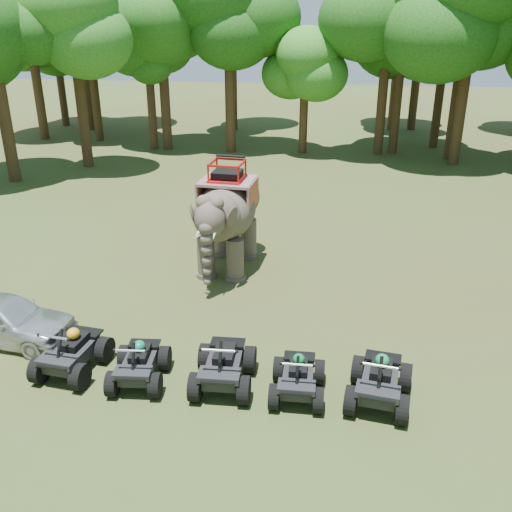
# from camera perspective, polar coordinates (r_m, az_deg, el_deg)

# --- Properties ---
(ground) EXTENTS (110.00, 110.00, 0.00)m
(ground) POSITION_cam_1_polar(r_m,az_deg,el_deg) (15.45, -0.63, -8.25)
(ground) COLOR #47381E
(ground) RESTS_ON ground
(elephant) EXTENTS (2.30, 4.58, 3.72)m
(elephant) POSITION_cam_1_polar(r_m,az_deg,el_deg) (18.86, -2.88, 4.11)
(elephant) COLOR #4E4138
(elephant) RESTS_ON ground
(parked_car) EXTENTS (3.94, 1.91, 1.30)m
(parked_car) POSITION_cam_1_polar(r_m,az_deg,el_deg) (16.49, -23.97, -5.70)
(parked_car) COLOR silver
(parked_car) RESTS_ON ground
(atv_0) EXTENTS (1.53, 1.96, 1.35)m
(atv_0) POSITION_cam_1_polar(r_m,az_deg,el_deg) (14.55, -18.00, -8.65)
(atv_0) COLOR black
(atv_0) RESTS_ON ground
(atv_1) EXTENTS (1.37, 1.78, 1.25)m
(atv_1) POSITION_cam_1_polar(r_m,az_deg,el_deg) (13.80, -11.67, -10.04)
(atv_1) COLOR black
(atv_1) RESTS_ON ground
(atv_2) EXTENTS (1.43, 1.92, 1.38)m
(atv_2) POSITION_cam_1_polar(r_m,az_deg,el_deg) (13.39, -3.28, -10.31)
(atv_2) COLOR black
(atv_2) RESTS_ON ground
(atv_3) EXTENTS (1.22, 1.66, 1.22)m
(atv_3) POSITION_cam_1_polar(r_m,az_deg,el_deg) (13.14, 4.22, -11.52)
(atv_3) COLOR black
(atv_3) RESTS_ON ground
(atv_4) EXTENTS (1.62, 2.04, 1.38)m
(atv_4) POSITION_cam_1_polar(r_m,az_deg,el_deg) (13.18, 12.33, -11.57)
(atv_4) COLOR black
(atv_4) RESTS_ON ground
(tree_0) EXTENTS (4.63, 4.63, 6.62)m
(tree_0) POSITION_cam_1_polar(r_m,az_deg,el_deg) (34.78, 4.84, 15.59)
(tree_0) COLOR #195114
(tree_0) RESTS_ON ground
(tree_1) EXTENTS (6.06, 6.06, 8.66)m
(tree_1) POSITION_cam_1_polar(r_m,az_deg,el_deg) (35.08, 12.67, 16.88)
(tree_1) COLOR #195114
(tree_1) RESTS_ON ground
(tree_2) EXTENTS (6.84, 6.84, 9.77)m
(tree_2) POSITION_cam_1_polar(r_m,az_deg,el_deg) (33.68, 20.22, 16.73)
(tree_2) COLOR #195114
(tree_2) RESTS_ON ground
(tree_25) EXTENTS (6.17, 6.17, 8.81)m
(tree_25) POSITION_cam_1_polar(r_m,az_deg,el_deg) (32.68, -17.28, 16.08)
(tree_25) COLOR #195114
(tree_25) RESTS_ON ground
(tree_26) EXTENTS (4.65, 4.65, 6.64)m
(tree_26) POSITION_cam_1_polar(r_m,az_deg,el_deg) (36.26, -10.48, 15.64)
(tree_26) COLOR #195114
(tree_26) RESTS_ON ground
(tree_27) EXTENTS (6.87, 6.87, 9.82)m
(tree_27) POSITION_cam_1_polar(r_m,az_deg,el_deg) (34.80, -2.66, 18.30)
(tree_27) COLOR #195114
(tree_27) RESTS_ON ground
(tree_28) EXTENTS (7.03, 7.03, 10.04)m
(tree_28) POSITION_cam_1_polar(r_m,az_deg,el_deg) (34.83, 19.78, 17.21)
(tree_28) COLOR #195114
(tree_28) RESTS_ON ground
(tree_29) EXTENTS (6.49, 6.49, 9.27)m
(tree_29) POSITION_cam_1_polar(r_m,az_deg,el_deg) (42.61, 13.94, 18.30)
(tree_29) COLOR #195114
(tree_29) RESTS_ON ground
(tree_31) EXTENTS (5.45, 5.45, 7.78)m
(tree_31) POSITION_cam_1_polar(r_m,az_deg,el_deg) (39.40, -15.95, 16.61)
(tree_31) COLOR #195114
(tree_31) RESTS_ON ground
(tree_32) EXTENTS (5.37, 5.37, 7.68)m
(tree_32) POSITION_cam_1_polar(r_m,az_deg,el_deg) (45.32, -19.07, 17.00)
(tree_32) COLOR #195114
(tree_32) RESTS_ON ground
(tree_33) EXTENTS (7.14, 7.14, 10.20)m
(tree_33) POSITION_cam_1_polar(r_m,az_deg,el_deg) (43.18, -16.77, 18.70)
(tree_33) COLOR #195114
(tree_33) RESTS_ON ground
(tree_34) EXTENTS (6.63, 6.63, 9.48)m
(tree_34) POSITION_cam_1_polar(r_m,az_deg,el_deg) (35.91, -9.27, 17.93)
(tree_34) COLOR #195114
(tree_34) RESTS_ON ground
(tree_35) EXTENTS (6.81, 6.81, 9.72)m
(tree_35) POSITION_cam_1_polar(r_m,az_deg,el_deg) (40.90, -21.32, 17.55)
(tree_35) COLOR #195114
(tree_35) RESTS_ON ground
(tree_36) EXTENTS (6.43, 6.43, 9.18)m
(tree_36) POSITION_cam_1_polar(r_m,az_deg,el_deg) (41.72, -2.36, 18.77)
(tree_36) COLOR #195114
(tree_36) RESTS_ON ground
(tree_38) EXTENTS (5.68, 5.68, 8.11)m
(tree_38) POSITION_cam_1_polar(r_m,az_deg,el_deg) (35.44, 14.07, 16.36)
(tree_38) COLOR #195114
(tree_38) RESTS_ON ground
(tree_40) EXTENTS (5.28, 5.28, 7.55)m
(tree_40) POSITION_cam_1_polar(r_m,az_deg,el_deg) (37.69, 17.97, 15.92)
(tree_40) COLOR #195114
(tree_40) RESTS_ON ground
(tree_42) EXTENTS (6.50, 6.50, 9.28)m
(tree_42) POSITION_cam_1_polar(r_m,az_deg,el_deg) (43.05, 15.89, 18.16)
(tree_42) COLOR #195114
(tree_42) RESTS_ON ground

